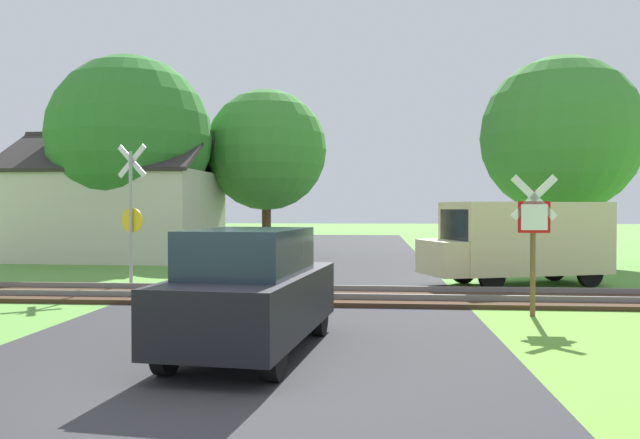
% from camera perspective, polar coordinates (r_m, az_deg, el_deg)
% --- Properties ---
extents(ground_plane, '(160.00, 160.00, 0.00)m').
position_cam_1_polar(ground_plane, '(7.67, -9.26, -14.63)').
color(ground_plane, '#5B933D').
extents(road_asphalt, '(7.60, 80.00, 0.01)m').
position_cam_1_polar(road_asphalt, '(9.56, -6.26, -11.46)').
color(road_asphalt, '#2D2D30').
rests_on(road_asphalt, ground).
extents(rail_track, '(60.00, 2.60, 0.22)m').
position_cam_1_polar(rail_track, '(14.48, -2.33, -6.98)').
color(rail_track, '#422D1E').
rests_on(rail_track, ground).
extents(stop_sign_near, '(0.88, 0.15, 2.71)m').
position_cam_1_polar(stop_sign_near, '(12.54, 18.94, -1.08)').
color(stop_sign_near, brown).
rests_on(stop_sign_near, ground).
extents(crossing_sign_far, '(0.85, 0.26, 3.75)m').
position_cam_1_polar(crossing_sign_far, '(16.97, -16.87, 0.92)').
color(crossing_sign_far, '#9E9EA5').
rests_on(crossing_sign_far, ground).
extents(house, '(8.10, 6.41, 5.28)m').
position_cam_1_polar(house, '(27.06, -18.00, 0.66)').
color(house, beige).
rests_on(house, ground).
extents(tree_left, '(6.50, 6.50, 8.20)m').
position_cam_1_polar(tree_left, '(26.39, -16.95, 7.21)').
color(tree_left, '#513823').
rests_on(tree_left, ground).
extents(tree_right, '(5.88, 5.88, 7.71)m').
position_cam_1_polar(tree_right, '(25.01, 21.13, 7.13)').
color(tree_right, '#513823').
rests_on(tree_right, ground).
extents(tree_center, '(5.33, 5.33, 7.33)m').
position_cam_1_polar(tree_center, '(27.84, -4.93, 6.32)').
color(tree_center, '#513823').
rests_on(tree_center, ground).
extents(mail_truck, '(5.24, 3.35, 2.24)m').
position_cam_1_polar(mail_truck, '(17.57, 17.77, -1.75)').
color(mail_truck, beige).
rests_on(mail_truck, ground).
extents(parked_car, '(2.07, 4.16, 1.78)m').
position_cam_1_polar(parked_car, '(8.97, -6.25, -6.51)').
color(parked_car, black).
rests_on(parked_car, ground).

